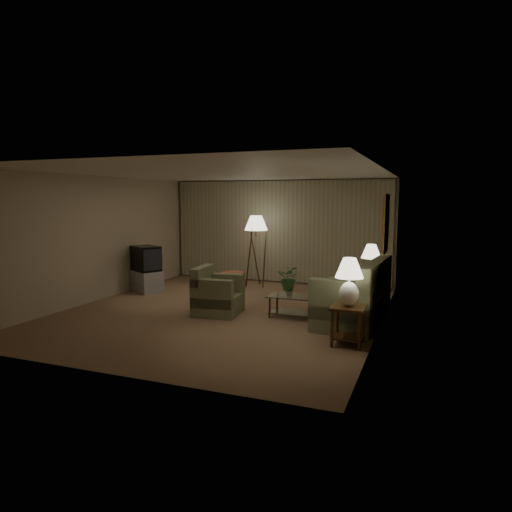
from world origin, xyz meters
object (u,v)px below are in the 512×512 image
Objects in this scene: tv_cabinet at (147,281)px; vase at (289,291)px; side_table_near at (348,319)px; floor_lamp at (256,250)px; coffee_table at (297,303)px; sofa at (353,297)px; crt_tv at (146,258)px; table_lamp_near at (349,278)px; table_lamp_far at (371,258)px; side_table_far at (370,288)px; armchair at (218,295)px; ottoman at (233,280)px.

tv_cabinet is 6.34× the size of vase.
floor_lamp reaches higher than side_table_near.
coffee_table is at bearing -55.13° from floor_lamp.
sofa is 14.19× the size of vase.
side_table_near is at bearing -43.65° from vase.
sofa is 2.56× the size of crt_tv.
table_lamp_far is at bearing 90.00° from table_lamp_near.
crt_tv is (-4.04, 1.06, 0.52)m from coffee_table.
armchair is at bearing -148.70° from side_table_far.
side_table_far is at bearing 33.17° from tv_cabinet.
table_lamp_far is 0.82× the size of crt_tv.
side_table_far is 3.93× the size of vase.
vase is at bearing 14.73° from tv_cabinet.
sofa is at bearing -87.35° from armchair.
table_lamp_near is 1.22× the size of ottoman.
armchair reaches higher than coffee_table.
sofa is at bearing 19.21° from crt_tv.
crt_tv is (-5.20, 2.31, 0.39)m from side_table_near.
tv_cabinet is at bearing -147.52° from ottoman.
side_table_far is 0.82× the size of table_lamp_near.
armchair is 2.96m from floor_lamp.
side_table_far is 0.34× the size of floor_lamp.
crt_tv is 5.55× the size of vase.
table_lamp_far is at bearing -13.57° from ottoman.
sofa is at bearing 19.21° from tv_cabinet.
vase is (-1.31, -1.35, -0.52)m from table_lamp_far.
armchair reaches higher than tv_cabinet.
armchair is at bearing 159.65° from table_lamp_near.
crt_tv is at bearing -96.32° from sofa.
table_lamp_near is at bearing -90.00° from side_table_far.
floor_lamp is (-2.83, 2.52, 0.49)m from sofa.
floor_lamp is at bearing 65.07° from tv_cabinet.
side_table_far is (0.15, 1.25, -0.06)m from sofa.
armchair is at bearing -148.70° from table_lamp_far.
side_table_far is 5.21m from tv_cabinet.
sofa is 5.15m from crt_tv.
crt_tv reaches higher than side_table_near.
armchair is 1.20× the size of crt_tv.
tv_cabinet is (-5.20, 2.31, -0.16)m from side_table_near.
table_lamp_far reaches higher than side_table_far.
side_table_far is 1.78m from coffee_table.
coffee_table is (-1.16, -1.35, -0.11)m from side_table_far.
table_lamp_far is at bearing -23.01° from floor_lamp.
tv_cabinet is (-5.20, 2.31, -0.78)m from table_lamp_near.
crt_tv reaches higher than sofa.
floor_lamp is (-1.82, 2.62, 0.66)m from coffee_table.
crt_tv is at bearing -144.93° from floor_lamp.
armchair reaches higher than side_table_near.
tv_cabinet is at bearing 165.27° from coffee_table.
ottoman is (-3.44, 3.43, -0.21)m from side_table_near.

